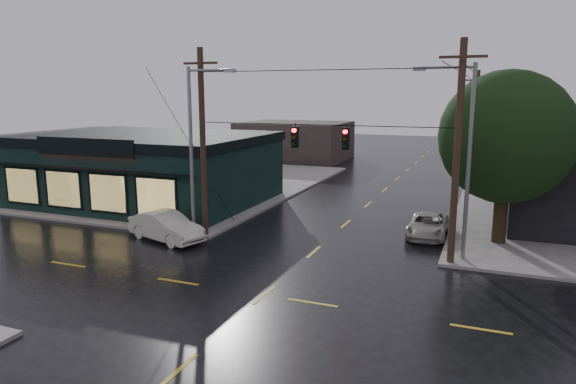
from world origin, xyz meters
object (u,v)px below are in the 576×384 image
at_px(corner_tree, 507,137).
at_px(utility_pole_nw, 206,236).
at_px(utility_pole_ne, 450,265).
at_px(sedan_cream, 166,227).
at_px(suv_silver, 428,226).

height_order(corner_tree, utility_pole_nw, corner_tree).
distance_m(utility_pole_nw, utility_pole_ne, 13.00).
bearing_deg(sedan_cream, suv_silver, -47.51).
height_order(utility_pole_ne, sedan_cream, utility_pole_ne).
height_order(utility_pole_nw, sedan_cream, utility_pole_nw).
bearing_deg(suv_silver, sedan_cream, -155.92).
distance_m(utility_pole_nw, sedan_cream, 2.28).
distance_m(corner_tree, sedan_cream, 18.23).
xyz_separation_m(utility_pole_ne, suv_silver, (-1.57, 4.56, 0.61)).
relative_size(corner_tree, suv_silver, 2.00).
relative_size(utility_pole_ne, sedan_cream, 2.16).
bearing_deg(sedan_cream, utility_pole_nw, -28.07).
height_order(corner_tree, sedan_cream, corner_tree).
bearing_deg(suv_silver, utility_pole_ne, -71.92).
height_order(sedan_cream, suv_silver, sedan_cream).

